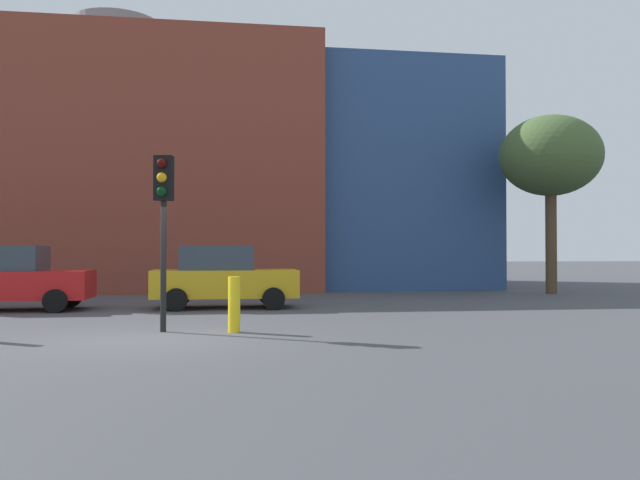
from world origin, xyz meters
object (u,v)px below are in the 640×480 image
object	(u,v)px
parked_car_2	(223,277)
traffic_light_island	(163,202)
bare_tree_0	(551,157)
parked_car_1	(11,278)
bollard_yellow_0	(234,304)

from	to	relation	value
parked_car_2	traffic_light_island	distance (m)	5.96
traffic_light_island	bare_tree_0	xyz separation A→B (m)	(13.78, 10.31, 2.70)
bare_tree_0	parked_car_1	bearing A→B (deg)	-165.51
parked_car_2	bollard_yellow_0	xyz separation A→B (m)	(0.21, -5.83, -0.33)
parked_car_1	bollard_yellow_0	xyz separation A→B (m)	(5.95, -5.83, -0.33)
parked_car_1	traffic_light_island	distance (m)	7.40
bare_tree_0	bollard_yellow_0	world-z (taller)	bare_tree_0
bollard_yellow_0	bare_tree_0	bearing A→B (deg)	40.51
parked_car_2	bare_tree_0	xyz separation A→B (m)	(12.58, 4.74, 4.41)
parked_car_2	bollard_yellow_0	size ratio (longest dim) A/B	3.70
parked_car_2	bollard_yellow_0	world-z (taller)	parked_car_2
parked_car_1	bare_tree_0	bearing A→B (deg)	14.49
parked_car_1	traffic_light_island	world-z (taller)	traffic_light_island
parked_car_1	parked_car_2	size ratio (longest dim) A/B	1.00
traffic_light_island	bollard_yellow_0	distance (m)	2.50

